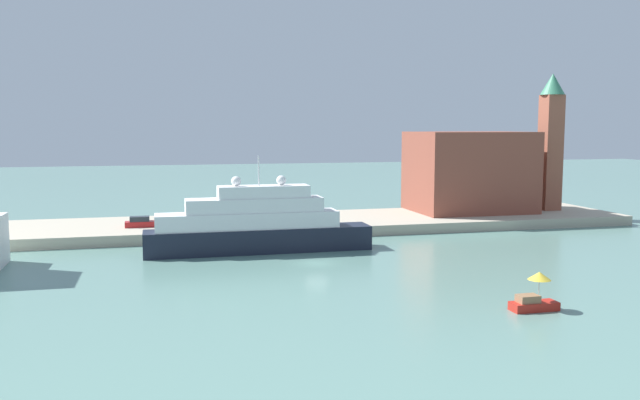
% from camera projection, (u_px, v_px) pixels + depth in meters
% --- Properties ---
extents(ground, '(400.00, 400.00, 0.00)m').
position_uv_depth(ground, '(316.00, 263.00, 75.03)').
color(ground, slate).
extents(quay_dock, '(110.00, 18.47, 1.49)m').
position_uv_depth(quay_dock, '(277.00, 225.00, 99.28)').
color(quay_dock, '#ADA38E').
rests_on(quay_dock, ground).
extents(large_yacht, '(27.93, 4.31, 11.92)m').
position_uv_depth(large_yacht, '(256.00, 226.00, 81.43)').
color(large_yacht, black).
rests_on(large_yacht, ground).
extents(small_motorboat, '(4.05, 1.93, 3.30)m').
position_uv_depth(small_motorboat, '(535.00, 296.00, 55.72)').
color(small_motorboat, '#B22319').
rests_on(small_motorboat, ground).
extents(harbor_building, '(18.62, 13.98, 13.11)m').
position_uv_depth(harbor_building, '(469.00, 172.00, 109.19)').
color(harbor_building, brown).
rests_on(harbor_building, quay_dock).
extents(bell_tower, '(4.00, 4.00, 22.69)m').
position_uv_depth(bell_tower, '(551.00, 137.00, 110.09)').
color(bell_tower, '#93513D').
rests_on(bell_tower, quay_dock).
extents(parked_car, '(4.44, 1.71, 1.49)m').
position_uv_depth(parked_car, '(141.00, 222.00, 92.22)').
color(parked_car, '#B21E1E').
rests_on(parked_car, quay_dock).
extents(person_figure, '(0.36, 0.36, 1.68)m').
position_uv_depth(person_figure, '(167.00, 222.00, 91.60)').
color(person_figure, '#334C8C').
rests_on(person_figure, quay_dock).
extents(mooring_bollard, '(0.41, 0.41, 0.66)m').
position_uv_depth(mooring_bollard, '(301.00, 225.00, 91.64)').
color(mooring_bollard, black).
rests_on(mooring_bollard, quay_dock).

